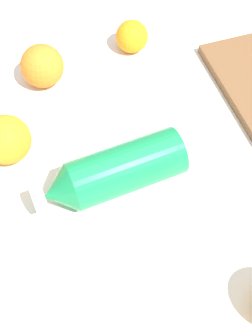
{
  "coord_description": "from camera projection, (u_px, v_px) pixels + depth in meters",
  "views": [
    {
      "loc": [
        -0.41,
        0.2,
        0.64
      ],
      "look_at": [
        -0.04,
        0.03,
        0.04
      ],
      "focal_mm": 49.49,
      "sensor_mm": 36.0,
      "label": 1
    }
  ],
  "objects": [
    {
      "name": "ground_plane",
      "position": [
        134.0,
        155.0,
        0.78
      ],
      "size": [
        2.4,
        2.4,
        0.0
      ],
      "primitive_type": "plane",
      "color": "silver"
    },
    {
      "name": "orange_1",
      "position": [
        6.0,
        140.0,
        0.75
      ],
      "size": [
        0.08,
        0.08,
        0.08
      ],
      "primitive_type": "sphere",
      "color": "orange",
      "rests_on": "ground_plane"
    },
    {
      "name": "orange_0",
      "position": [
        42.0,
        66.0,
        0.84
      ],
      "size": [
        0.08,
        0.08,
        0.08
      ],
      "primitive_type": "sphere",
      "color": "orange",
      "rests_on": "ground_plane"
    },
    {
      "name": "water_bottle",
      "position": [
        112.0,
        173.0,
        0.72
      ],
      "size": [
        0.08,
        0.24,
        0.08
      ],
      "rotation": [
        0.0,
        0.0,
        1.56
      ],
      "color": "#198C4C",
      "rests_on": "ground_plane"
    },
    {
      "name": "orange_3",
      "position": [
        132.0,
        36.0,
        0.9
      ],
      "size": [
        0.06,
        0.06,
        0.06
      ],
      "primitive_type": "sphere",
      "color": "orange",
      "rests_on": "ground_plane"
    }
  ]
}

